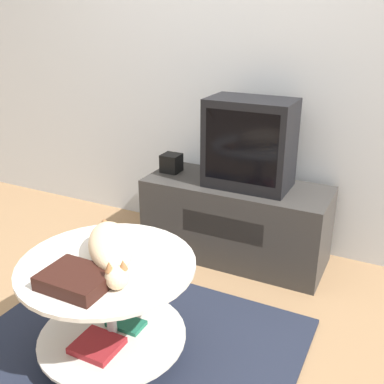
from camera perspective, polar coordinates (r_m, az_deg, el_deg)
name	(u,v)px	position (r m, az deg, el deg)	size (l,w,h in m)	color
ground_plane	(131,353)	(2.27, -7.75, -19.56)	(12.00, 12.00, 0.00)	#93704C
wall_back	(246,45)	(2.94, 6.86, 18.01)	(8.00, 0.05, 2.60)	silver
rug	(131,351)	(2.26, -7.76, -19.37)	(1.49, 1.24, 0.02)	#1E2333
tv_stand	(235,220)	(2.89, 5.52, -3.61)	(1.15, 0.46, 0.51)	#33302D
tv	(250,144)	(2.68, 7.33, 6.12)	(0.50, 0.31, 0.53)	black
speaker	(171,163)	(2.97, -2.64, 3.70)	(0.12, 0.12, 0.12)	black
coffee_table	(109,300)	(2.04, -10.45, -13.38)	(0.75, 0.75, 0.50)	#B2B2B7
dvd_box	(76,279)	(1.80, -14.50, -10.71)	(0.26, 0.20, 0.06)	black
cat	(111,247)	(1.91, -10.27, -6.94)	(0.44, 0.47, 0.13)	beige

